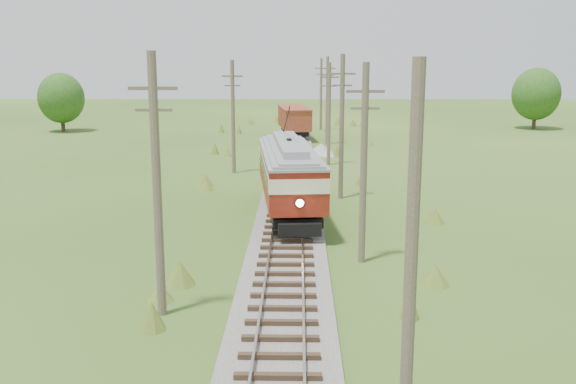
{
  "coord_description": "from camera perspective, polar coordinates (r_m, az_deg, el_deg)",
  "views": [
    {
      "loc": [
        0.55,
        -8.92,
        8.78
      ],
      "look_at": [
        0.0,
        22.66,
        2.14
      ],
      "focal_mm": 40.0,
      "sensor_mm": 36.0,
      "label": 1
    }
  ],
  "objects": [
    {
      "name": "railbed_main",
      "position": [
        43.78,
        0.26,
        0.56
      ],
      "size": [
        3.6,
        96.0,
        0.57
      ],
      "color": "#605B54",
      "rests_on": "ground"
    },
    {
      "name": "streetcar",
      "position": [
        35.54,
        0.1,
        1.92
      ],
      "size": [
        4.05,
        12.53,
        5.67
      ],
      "rotation": [
        0.0,
        0.0,
        0.1
      ],
      "color": "black",
      "rests_on": "ground"
    },
    {
      "name": "gondola",
      "position": [
        70.74,
        0.55,
        6.48
      ],
      "size": [
        3.88,
        9.04,
        2.91
      ],
      "rotation": [
        0.0,
        0.0,
        0.12
      ],
      "color": "black",
      "rests_on": "ground"
    },
    {
      "name": "gravel_pile",
      "position": [
        59.04,
        3.06,
        3.78
      ],
      "size": [
        2.86,
        3.04,
        1.04
      ],
      "color": "gray",
      "rests_on": "ground"
    },
    {
      "name": "utility_pole_r_1",
      "position": [
        14.81,
        10.91,
        -5.54
      ],
      "size": [
        0.3,
        0.3,
        8.8
      ],
      "color": "brown",
      "rests_on": "ground"
    },
    {
      "name": "utility_pole_r_2",
      "position": [
        27.41,
        6.75,
        2.65
      ],
      "size": [
        1.6,
        0.3,
        8.6
      ],
      "color": "brown",
      "rests_on": "ground"
    },
    {
      "name": "utility_pole_r_3",
      "position": [
        40.22,
        4.8,
        5.9
      ],
      "size": [
        1.6,
        0.3,
        9.0
      ],
      "color": "brown",
      "rests_on": "ground"
    },
    {
      "name": "utility_pole_r_4",
      "position": [
        53.17,
        3.67,
        7.04
      ],
      "size": [
        1.6,
        0.3,
        8.4
      ],
      "color": "brown",
      "rests_on": "ground"
    },
    {
      "name": "utility_pole_r_5",
      "position": [
        66.12,
        3.5,
        8.2
      ],
      "size": [
        1.6,
        0.3,
        8.9
      ],
      "color": "brown",
      "rests_on": "ground"
    },
    {
      "name": "utility_pole_r_6",
      "position": [
        79.08,
        2.95,
        8.73
      ],
      "size": [
        1.6,
        0.3,
        8.7
      ],
      "color": "brown",
      "rests_on": "ground"
    },
    {
      "name": "utility_pole_l_a",
      "position": [
        21.85,
        -11.58,
        0.68
      ],
      "size": [
        1.6,
        0.3,
        9.0
      ],
      "color": "brown",
      "rests_on": "ground"
    },
    {
      "name": "utility_pole_l_b",
      "position": [
        49.37,
        -4.91,
        6.77
      ],
      "size": [
        1.6,
        0.3,
        8.6
      ],
      "color": "brown",
      "rests_on": "ground"
    },
    {
      "name": "tree_mid_a",
      "position": [
        82.19,
        -19.52,
        7.88
      ],
      "size": [
        5.46,
        5.46,
        7.03
      ],
      "color": "#38281C",
      "rests_on": "ground"
    },
    {
      "name": "tree_mid_b",
      "position": [
        86.23,
        21.19,
        8.12
      ],
      "size": [
        5.88,
        5.88,
        7.57
      ],
      "color": "#38281C",
      "rests_on": "ground"
    }
  ]
}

